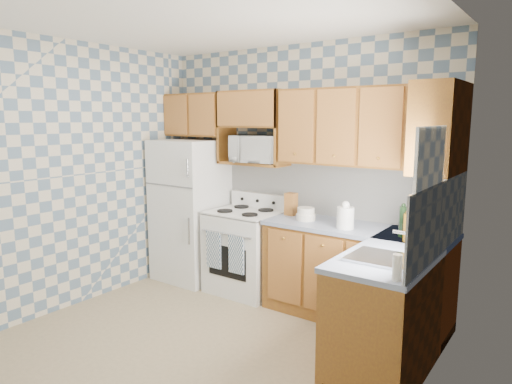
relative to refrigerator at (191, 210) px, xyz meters
The scene contains 31 objects.
floor 1.97m from the refrigerator, 44.43° to the right, with size 3.40×3.40×0.00m, color #867457.
back_wall 1.42m from the refrigerator, 15.35° to the left, with size 3.40×0.02×2.70m, color slate.
right_wall 3.27m from the refrigerator, 22.79° to the right, with size 0.02×3.20×2.70m, color slate.
backsplash_back 1.75m from the refrigerator, 11.47° to the left, with size 2.60×0.01×0.56m, color silver.
backsplash_right 3.02m from the refrigerator, ahead, with size 0.01×1.60×0.56m, color silver.
refrigerator is the anchor object (origin of this frame).
stove_body 0.89m from the refrigerator, ahead, with size 0.76×0.65×0.90m, color silver.
cooktop 0.81m from the refrigerator, ahead, with size 0.76×0.65×0.03m, color silver.
backguard 0.87m from the refrigerator, 20.44° to the left, with size 0.76×0.08×0.17m, color silver.
dish_towel_left 0.78m from the refrigerator, 26.66° to the right, with size 0.19×0.03×0.40m, color navy.
dish_towel_right 1.04m from the refrigerator, 18.72° to the right, with size 0.19×0.03×0.40m, color navy.
base_cabinets_back 2.14m from the refrigerator, ahead, with size 1.75×0.60×0.88m, color brown.
base_cabinets_right 2.74m from the refrigerator, ahead, with size 0.60×1.60×0.88m, color brown.
countertop_back 2.10m from the refrigerator, ahead, with size 1.77×0.63×0.04m, color slate.
countertop_right 2.71m from the refrigerator, ahead, with size 0.63×1.60×0.04m, color slate.
upper_cabinets_back 2.34m from the refrigerator, ahead, with size 1.75×0.33×0.74m, color brown.
upper_cabinets_fridge 1.15m from the refrigerator, 94.64° to the left, with size 0.82×0.33×0.50m, color brown.
upper_cabinets_right 2.99m from the refrigerator, ahead, with size 0.33×0.70×0.74m, color brown.
microwave_shelf 1.02m from the refrigerator, 12.94° to the left, with size 0.80×0.33×0.03m, color brown.
microwave 1.17m from the refrigerator, 10.10° to the left, with size 0.54×0.37×0.30m, color silver.
sink 2.79m from the refrigerator, 16.65° to the right, with size 0.48×0.40×0.03m, color #B7B7BC.
window 3.13m from the refrigerator, 15.12° to the right, with size 0.02×0.66×0.86m, color white.
bottle_0 2.74m from the refrigerator, ahead, with size 0.07×0.07×0.30m, color black.
bottle_1 2.84m from the refrigerator, ahead, with size 0.07×0.07×0.28m, color black.
bottle_2 2.86m from the refrigerator, ahead, with size 0.07×0.07×0.26m, color #57370A.
bottle_3 2.67m from the refrigerator, ahead, with size 0.07×0.07×0.24m, color #57370A.
bottle_4 2.58m from the refrigerator, ahead, with size 0.07×0.07×0.27m, color black.
knife_block 1.35m from the refrigerator, ahead, with size 0.11×0.11×0.24m, color brown.
electric_kettle 2.05m from the refrigerator, ahead, with size 0.16×0.16×0.20m, color silver.
food_containers 1.58m from the refrigerator, ahead, with size 0.19×0.19×0.13m, color beige, non-canonical shape.
soap_bottle 3.13m from the refrigerator, 22.05° to the right, with size 0.06×0.06×0.17m, color beige.
Camera 1 is at (2.50, -2.67, 1.93)m, focal length 32.00 mm.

